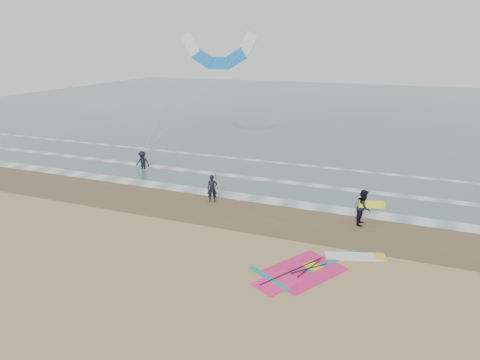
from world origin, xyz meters
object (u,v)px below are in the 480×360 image
at_px(person_standing, 212,189).
at_px(person_walking, 363,207).
at_px(windsurf_rig, 318,267).
at_px(person_wading, 142,158).
at_px(surf_kite, 218,54).

bearing_deg(person_standing, person_walking, -24.20).
relative_size(person_standing, person_walking, 0.87).
distance_m(windsurf_rig, person_wading, 18.09).
relative_size(windsurf_rig, person_walking, 2.83).
distance_m(windsurf_rig, surf_kite, 19.62).
xyz_separation_m(windsurf_rig, person_walking, (1.16, 5.35, 0.91)).
xyz_separation_m(windsurf_rig, surf_kite, (-10.93, 14.11, 8.15)).
bearing_deg(person_wading, surf_kite, 40.28).
xyz_separation_m(person_walking, person_wading, (-16.38, 4.39, -0.08)).
height_order(person_walking, person_wading, person_walking).
height_order(windsurf_rig, person_wading, person_wading).
bearing_deg(person_wading, person_standing, -34.28).
height_order(windsurf_rig, surf_kite, surf_kite).
xyz_separation_m(person_walking, surf_kite, (-12.09, 8.76, 7.25)).
bearing_deg(windsurf_rig, person_wading, 147.39).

